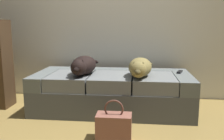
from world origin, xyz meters
name	(u,v)px	position (x,y,z in m)	size (l,w,h in m)	color
couch	(112,92)	(0.00, 1.09, 0.23)	(1.88, 0.85, 0.46)	#4A4D4F
dog_dark	(83,65)	(-0.33, 0.99, 0.57)	(0.31, 0.64, 0.22)	black
dog_tan	(140,67)	(0.33, 0.93, 0.56)	(0.31, 0.62, 0.21)	olive
tv_remote	(180,72)	(0.82, 1.22, 0.47)	(0.04, 0.15, 0.02)	black
handbag	(114,126)	(0.10, 0.28, 0.13)	(0.32, 0.18, 0.38)	brown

